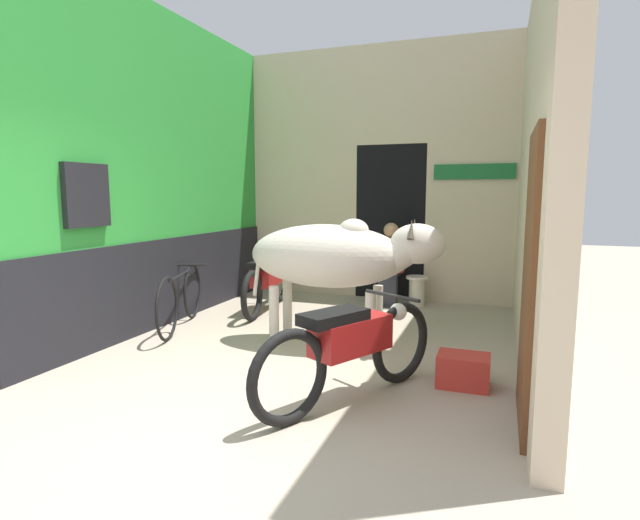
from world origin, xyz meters
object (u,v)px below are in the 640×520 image
at_px(cow, 336,256).
at_px(plastic_stool, 417,290).
at_px(motorcycle_far, 267,280).
at_px(bicycle, 181,298).
at_px(crate, 463,370).
at_px(shopkeeper_seated, 390,262).
at_px(motorcycle_near, 351,345).

xyz_separation_m(cow, plastic_stool, (0.54, 2.21, -0.75)).
distance_m(motorcycle_far, bicycle, 1.35).
bearing_deg(cow, motorcycle_far, 139.89).
xyz_separation_m(motorcycle_far, plastic_stool, (1.96, 1.01, -0.20)).
xyz_separation_m(plastic_stool, crate, (0.88, -2.98, -0.10)).
distance_m(motorcycle_far, shopkeeper_seated, 1.83).
distance_m(motorcycle_near, plastic_stool, 3.62).
height_order(bicycle, crate, bicycle).
bearing_deg(crate, plastic_stool, 106.43).
height_order(motorcycle_near, plastic_stool, motorcycle_near).
bearing_deg(crate, shopkeeper_seated, 113.68).
distance_m(motorcycle_near, bicycle, 2.95).
bearing_deg(motorcycle_far, bicycle, -115.96).
bearing_deg(bicycle, plastic_stool, 41.08).
distance_m(motorcycle_near, shopkeeper_seated, 3.57).
bearing_deg(motorcycle_near, bicycle, 151.75).
relative_size(motorcycle_far, plastic_stool, 4.16).
height_order(cow, motorcycle_near, cow).
distance_m(shopkeeper_seated, plastic_stool, 0.58).
xyz_separation_m(motorcycle_near, bicycle, (-2.60, 1.40, -0.09)).
bearing_deg(cow, bicycle, -179.57).
relative_size(bicycle, plastic_stool, 3.80).
height_order(motorcycle_far, shopkeeper_seated, shopkeeper_seated).
xyz_separation_m(motorcycle_far, crate, (2.84, -1.97, -0.30)).
height_order(shopkeeper_seated, crate, shopkeeper_seated).
bearing_deg(shopkeeper_seated, bicycle, -135.21).
relative_size(motorcycle_near, bicycle, 1.04).
distance_m(motorcycle_near, crate, 1.10).
xyz_separation_m(bicycle, shopkeeper_seated, (2.16, 2.14, 0.28)).
relative_size(cow, motorcycle_near, 1.22).
bearing_deg(cow, plastic_stool, 76.29).
relative_size(motorcycle_far, shopkeeper_seated, 1.51).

